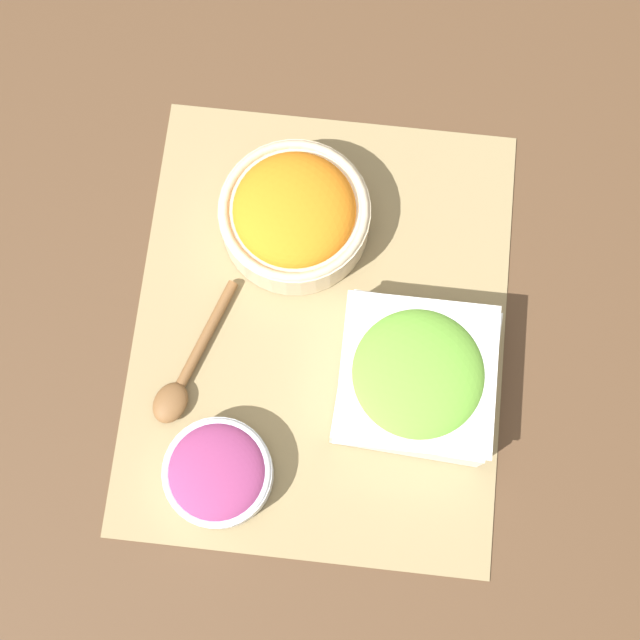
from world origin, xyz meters
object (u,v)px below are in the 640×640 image
at_px(lettuce_bowl, 416,377).
at_px(onion_bowl, 218,473).
at_px(carrot_bowl, 295,214).
at_px(wooden_spoon, 183,378).

height_order(lettuce_bowl, onion_bowl, lettuce_bowl).
relative_size(lettuce_bowl, onion_bowl, 1.47).
distance_m(carrot_bowl, wooden_spoon, 0.22).
bearing_deg(onion_bowl, carrot_bowl, -9.31).
height_order(carrot_bowl, wooden_spoon, carrot_bowl).
relative_size(onion_bowl, wooden_spoon, 0.66).
height_order(onion_bowl, wooden_spoon, onion_bowl).
xyz_separation_m(onion_bowl, wooden_spoon, (0.10, 0.05, -0.02)).
xyz_separation_m(lettuce_bowl, wooden_spoon, (-0.02, 0.26, -0.03)).
bearing_deg(wooden_spoon, onion_bowl, -151.39).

